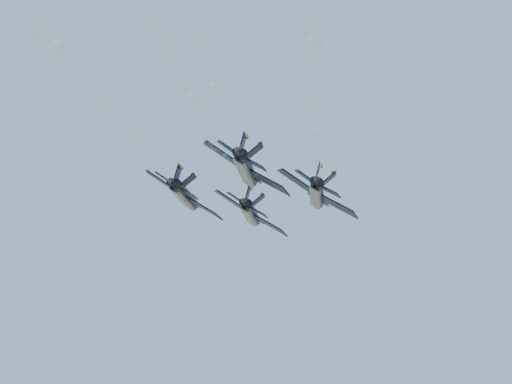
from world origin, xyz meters
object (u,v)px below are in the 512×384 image
(jet_left, at_px, (185,196))
(jet_right, at_px, (317,195))
(jet_slot, at_px, (247,170))
(jet_lead, at_px, (251,214))

(jet_left, relative_size, jet_right, 1.00)
(jet_left, distance_m, jet_slot, 14.28)
(jet_right, relative_size, jet_slot, 1.00)
(jet_lead, distance_m, jet_left, 13.03)
(jet_right, xyz_separation_m, jet_slot, (-7.31, -12.55, 0.00))
(jet_left, bearing_deg, jet_right, 1.11)
(jet_right, bearing_deg, jet_lead, 140.73)
(jet_lead, distance_m, jet_right, 13.54)
(jet_lead, distance_m, jet_slot, 19.16)
(jet_slot, bearing_deg, jet_lead, 91.60)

